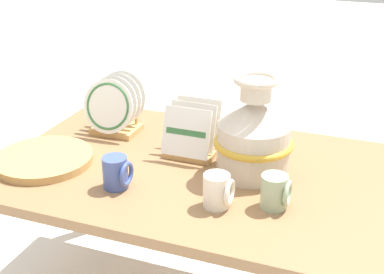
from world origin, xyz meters
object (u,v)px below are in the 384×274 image
object	(u,v)px
ceramic_vase	(254,134)
wicker_charger_stack	(44,159)
dish_rack_square_plates	(192,138)
mug_cream_glaze	(218,191)
mug_cobalt_glaze	(117,173)
dish_rack_round_plates	(114,109)
mug_sage_glaze	(276,192)

from	to	relation	value
ceramic_vase	wicker_charger_stack	world-z (taller)	ceramic_vase
dish_rack_square_plates	mug_cream_glaze	distance (m)	0.36
mug_cobalt_glaze	dish_rack_round_plates	bearing A→B (deg)	118.95
mug_cream_glaze	mug_cobalt_glaze	bearing A→B (deg)	-179.20
wicker_charger_stack	mug_cobalt_glaze	bearing A→B (deg)	-11.29
wicker_charger_stack	mug_cream_glaze	distance (m)	0.65
mug_cobalt_glaze	mug_cream_glaze	distance (m)	0.33
dish_rack_square_plates	mug_sage_glaze	distance (m)	0.43
mug_cobalt_glaze	mug_sage_glaze	bearing A→B (deg)	6.87
dish_rack_round_plates	wicker_charger_stack	size ratio (longest dim) A/B	0.67
dish_rack_square_plates	wicker_charger_stack	world-z (taller)	dish_rack_square_plates
ceramic_vase	dish_rack_square_plates	world-z (taller)	ceramic_vase
dish_rack_round_plates	mug_cream_glaze	world-z (taller)	dish_rack_round_plates
wicker_charger_stack	dish_rack_square_plates	bearing A→B (deg)	27.83
dish_rack_square_plates	mug_cobalt_glaze	xyz separation A→B (m)	(-0.13, -0.30, -0.01)
mug_cobalt_glaze	mug_sage_glaze	world-z (taller)	same
ceramic_vase	mug_sage_glaze	distance (m)	0.24
ceramic_vase	mug_cream_glaze	world-z (taller)	ceramic_vase
ceramic_vase	mug_cream_glaze	xyz separation A→B (m)	(-0.04, -0.24, -0.08)
dish_rack_round_plates	mug_cream_glaze	bearing A→B (deg)	-34.71
dish_rack_square_plates	ceramic_vase	bearing A→B (deg)	-12.82
dish_rack_round_plates	mug_cream_glaze	size ratio (longest dim) A/B	2.16
ceramic_vase	mug_cream_glaze	bearing A→B (deg)	-98.94
mug_sage_glaze	mug_cobalt_glaze	bearing A→B (deg)	-173.13
ceramic_vase	mug_sage_glaze	size ratio (longest dim) A/B	3.22
dish_rack_square_plates	wicker_charger_stack	distance (m)	0.51
wicker_charger_stack	mug_cobalt_glaze	xyz separation A→B (m)	(0.32, -0.06, 0.04)
dish_rack_round_plates	mug_sage_glaze	distance (m)	0.77
mug_sage_glaze	dish_rack_square_plates	bearing A→B (deg)	145.39
ceramic_vase	dish_rack_square_plates	size ratio (longest dim) A/B	1.76
dish_rack_square_plates	wicker_charger_stack	bearing A→B (deg)	-152.17
wicker_charger_stack	mug_cream_glaze	bearing A→B (deg)	-5.19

